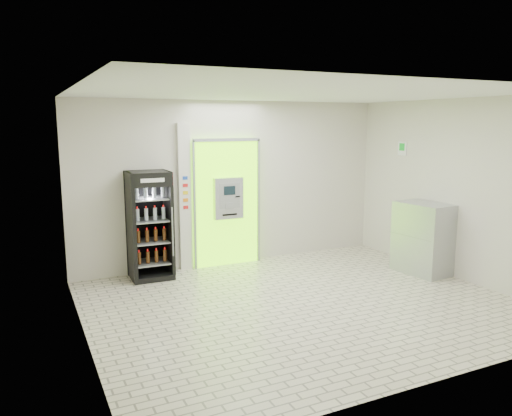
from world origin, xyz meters
TOP-DOWN VIEW (x-y plane):
  - ground at (0.00, 0.00)m, footprint 6.00×6.00m
  - room_shell at (0.00, 0.00)m, footprint 6.00×6.00m
  - atm_assembly at (-0.20, 2.41)m, footprint 1.30×0.24m
  - pillar at (-0.98, 2.45)m, footprint 0.22×0.11m
  - beverage_cooler at (-1.68, 2.19)m, footprint 0.70×0.66m
  - steel_cabinet at (2.68, 0.42)m, footprint 0.72×0.99m
  - exit_sign at (2.99, 1.40)m, footprint 0.02×0.22m

SIDE VIEW (x-z plane):
  - ground at x=0.00m, z-range 0.00..0.00m
  - steel_cabinet at x=2.68m, z-range 0.00..1.24m
  - beverage_cooler at x=-1.68m, z-range -0.04..1.78m
  - atm_assembly at x=-0.20m, z-range 0.01..2.34m
  - pillar at x=-0.98m, z-range 0.00..2.60m
  - room_shell at x=0.00m, z-range -1.16..4.84m
  - exit_sign at x=2.99m, z-range 1.99..2.25m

